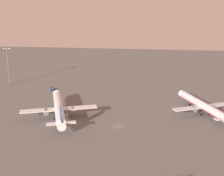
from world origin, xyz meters
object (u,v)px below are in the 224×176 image
airplane_mid_apron (59,108)px  apron_light_west (8,64)px  pushback_tug (52,89)px  airplane_far_stand (203,106)px

airplane_mid_apron → apron_light_west: size_ratio=1.83×
airplane_mid_apron → apron_light_west: bearing=114.4°
airplane_mid_apron → pushback_tug: size_ratio=12.60×
pushback_tug → apron_light_west: apron_light_west is taller
apron_light_west → airplane_mid_apron: bearing=-46.7°
pushback_tug → apron_light_west: 33.44m
pushback_tug → airplane_far_stand: bearing=-129.1°
airplane_mid_apron → pushback_tug: bearing=93.0°
apron_light_west → airplane_far_stand: bearing=-17.9°
airplane_mid_apron → pushback_tug: airplane_mid_apron is taller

